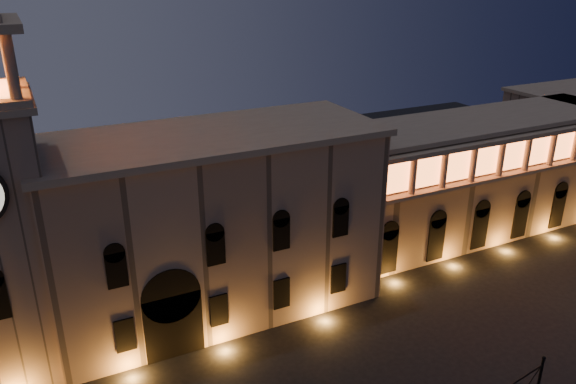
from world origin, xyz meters
name	(u,v)px	position (x,y,z in m)	size (l,w,h in m)	color
government_building	(214,224)	(-2.08, 21.93, 8.77)	(30.80, 12.80, 17.60)	#8E725D
colonnade_wing	(475,176)	(32.00, 23.92, 7.33)	(40.60, 11.50, 14.50)	#896C57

